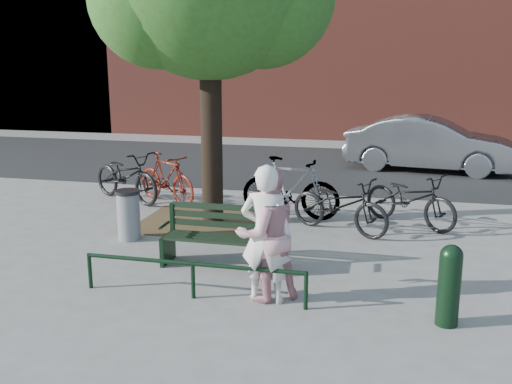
% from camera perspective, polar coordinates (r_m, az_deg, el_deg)
% --- Properties ---
extents(ground, '(90.00, 90.00, 0.00)m').
position_cam_1_polar(ground, '(8.80, -3.64, -7.44)').
color(ground, gray).
rests_on(ground, ground).
extents(dirt_pit, '(2.40, 2.00, 0.02)m').
position_cam_1_polar(dirt_pit, '(11.07, -5.30, -3.02)').
color(dirt_pit, brown).
rests_on(dirt_pit, ground).
extents(road, '(40.00, 7.00, 0.01)m').
position_cam_1_polar(road, '(16.83, 4.79, 2.63)').
color(road, black).
rests_on(road, ground).
extents(park_bench, '(1.74, 0.54, 0.97)m').
position_cam_1_polar(park_bench, '(8.71, -3.54, -4.32)').
color(park_bench, black).
rests_on(park_bench, ground).
extents(guard_railing, '(3.06, 0.06, 0.51)m').
position_cam_1_polar(guard_railing, '(7.59, -6.34, -7.69)').
color(guard_railing, black).
rests_on(guard_railing, ground).
extents(person_left, '(0.67, 0.45, 1.82)m').
position_cam_1_polar(person_left, '(7.31, 1.01, -4.24)').
color(person_left, silver).
rests_on(person_left, ground).
extents(person_right, '(1.08, 1.03, 1.76)m').
position_cam_1_polar(person_right, '(7.39, 1.14, -4.27)').
color(person_right, '#C88A8F').
rests_on(person_right, ground).
extents(bollard, '(0.27, 0.27, 1.00)m').
position_cam_1_polar(bollard, '(7.16, 18.77, -8.56)').
color(bollard, black).
rests_on(bollard, ground).
extents(litter_bin, '(0.43, 0.43, 0.88)m').
position_cam_1_polar(litter_bin, '(10.17, -12.63, -2.22)').
color(litter_bin, gray).
rests_on(litter_bin, ground).
extents(bicycle_a, '(2.25, 1.67, 1.13)m').
position_cam_1_polar(bicycle_a, '(12.91, -12.84, 1.59)').
color(bicycle_a, black).
rests_on(bicycle_a, ground).
extents(bicycle_b, '(1.85, 1.39, 1.11)m').
position_cam_1_polar(bicycle_b, '(12.55, -8.95, 1.38)').
color(bicycle_b, '#5D160D').
rests_on(bicycle_b, ground).
extents(bicycle_c, '(2.07, 1.46, 1.03)m').
position_cam_1_polar(bicycle_c, '(10.42, 8.38, -1.26)').
color(bicycle_c, black).
rests_on(bicycle_c, ground).
extents(bicycle_d, '(2.08, 0.86, 1.22)m').
position_cam_1_polar(bicycle_d, '(11.27, 3.43, 0.44)').
color(bicycle_d, gray).
rests_on(bicycle_d, ground).
extents(bicycle_e, '(2.01, 1.71, 1.04)m').
position_cam_1_polar(bicycle_e, '(11.12, 15.18, -0.64)').
color(bicycle_e, black).
rests_on(bicycle_e, ground).
extents(parked_car, '(4.77, 2.23, 1.51)m').
position_cam_1_polar(parked_car, '(16.67, 16.97, 4.61)').
color(parked_car, slate).
rests_on(parked_car, ground).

